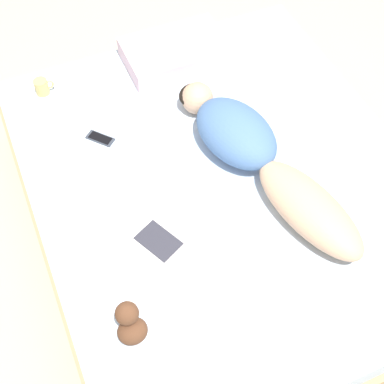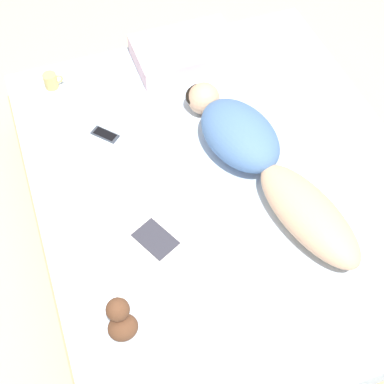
# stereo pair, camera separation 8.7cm
# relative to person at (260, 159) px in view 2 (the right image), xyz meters

# --- Properties ---
(ground_plane) EXTENTS (12.00, 12.00, 0.00)m
(ground_plane) POSITION_rel_person_xyz_m (-0.17, 0.02, -0.59)
(ground_plane) COLOR #B7A88E
(bed) EXTENTS (1.95, 2.32, 0.49)m
(bed) POSITION_rel_person_xyz_m (-0.17, 0.02, -0.35)
(bed) COLOR tan
(bed) RESTS_ON ground_plane
(person) EXTENTS (0.53, 1.34, 0.22)m
(person) POSITION_rel_person_xyz_m (0.00, 0.00, 0.00)
(person) COLOR tan
(person) RESTS_ON bed
(open_magazine) EXTENTS (0.50, 0.44, 0.01)m
(open_magazine) POSITION_rel_person_xyz_m (-0.70, -0.25, -0.10)
(open_magazine) COLOR silver
(open_magazine) RESTS_ON bed
(coffee_mug) EXTENTS (0.11, 0.08, 0.09)m
(coffee_mug) POSITION_rel_person_xyz_m (-0.86, 0.96, -0.05)
(coffee_mug) COLOR tan
(coffee_mug) RESTS_ON bed
(cell_phone) EXTENTS (0.15, 0.15, 0.01)m
(cell_phone) POSITION_rel_person_xyz_m (-0.67, 0.50, -0.09)
(cell_phone) COLOR #333842
(cell_phone) RESTS_ON bed
(plush_toy) EXTENTS (0.13, 0.15, 0.19)m
(plush_toy) POSITION_rel_person_xyz_m (-0.87, -0.57, -0.01)
(plush_toy) COLOR brown
(plush_toy) RESTS_ON bed
(pillow) EXTENTS (0.60, 0.38, 0.12)m
(pillow) POSITION_rel_person_xyz_m (-0.07, 0.92, -0.04)
(pillow) COLOR beige
(pillow) RESTS_ON bed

